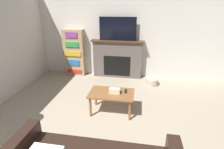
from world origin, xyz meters
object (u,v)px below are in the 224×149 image
at_px(bookshelf, 74,53).
at_px(fireplace, 117,59).
at_px(tv, 118,29).
at_px(storage_basket, 152,82).
at_px(coffee_table, 112,95).

bearing_deg(bookshelf, fireplace, 0.95).
bearing_deg(fireplace, bookshelf, -179.05).
bearing_deg(tv, storage_basket, -22.38).
relative_size(tv, coffee_table, 1.16).
xyz_separation_m(tv, storage_basket, (1.08, -0.44, -1.39)).
relative_size(bookshelf, storage_basket, 4.42).
height_order(bookshelf, storage_basket, bookshelf).
height_order(tv, coffee_table, tv).
distance_m(fireplace, tv, 0.91).
xyz_separation_m(tv, bookshelf, (-1.37, -0.00, -0.76)).
bearing_deg(storage_basket, fireplace, 156.72).
bearing_deg(tv, coffee_table, -85.52).
xyz_separation_m(tv, coffee_table, (0.15, -1.96, -1.09)).
distance_m(coffee_table, storage_basket, 1.80).
bearing_deg(coffee_table, fireplace, 94.43).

